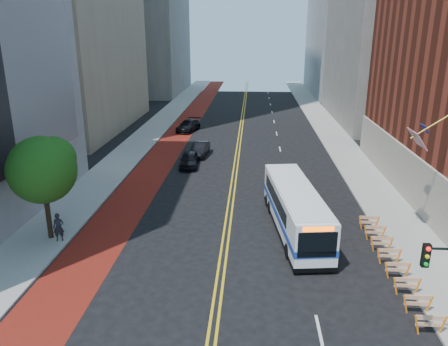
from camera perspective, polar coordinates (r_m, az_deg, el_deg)
name	(u,v)px	position (r m, az deg, el deg)	size (l,w,h in m)	color
ground	(217,300)	(22.87, -0.90, -16.28)	(160.00, 160.00, 0.00)	black
sidewalk_left	(136,146)	(52.27, -11.42, 3.49)	(4.00, 140.00, 0.15)	gray
sidewalk_right	(344,149)	(51.53, 15.35, 2.99)	(4.00, 140.00, 0.15)	gray
bus_lane_paint	(169,147)	(51.41, -7.20, 3.38)	(3.60, 140.00, 0.01)	#63130E
center_line_inner	(237,148)	(50.52, 1.67, 3.26)	(0.14, 140.00, 0.01)	gold
center_line_outer	(240,148)	(50.51, 2.08, 3.25)	(0.14, 140.00, 0.01)	gold
lane_dashes	(277,133)	(58.35, 6.89, 5.16)	(0.14, 98.20, 0.01)	silver
construction_barriers	(393,261)	(26.61, 21.21, -10.63)	(1.42, 10.91, 1.00)	orange
street_tree	(43,167)	(29.09, -22.56, 0.71)	(4.20, 4.20, 6.70)	black
transit_bus	(295,208)	(29.61, 9.23, -4.56)	(3.84, 11.57, 3.12)	white
car_a	(189,159)	(43.54, -4.60, 1.77)	(1.73, 4.31, 1.47)	black
car_b	(200,149)	(47.41, -3.17, 3.15)	(1.55, 4.43, 1.46)	black
car_c	(188,126)	(59.43, -4.68, 6.19)	(2.09, 5.14, 1.49)	black
pedestrian	(59,227)	(29.73, -20.79, -6.65)	(0.67, 0.44, 1.84)	black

